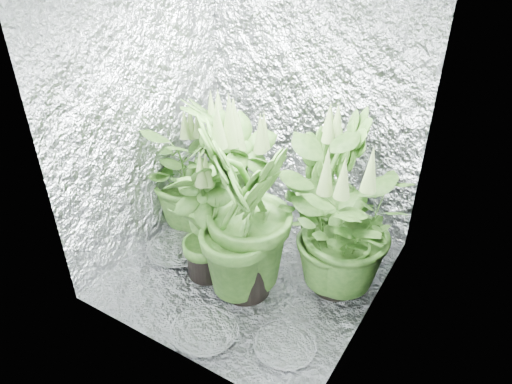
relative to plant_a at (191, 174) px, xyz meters
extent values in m
plane|color=silver|center=(0.64, -0.21, -0.44)|extent=(1.60, 1.60, 0.00)
cube|color=silver|center=(0.64, 0.59, 0.56)|extent=(1.60, 0.02, 2.00)
cube|color=silver|center=(0.64, -1.01, 0.56)|extent=(1.60, 0.02, 2.00)
cube|color=silver|center=(-0.16, -0.21, 0.56)|extent=(0.02, 1.60, 2.00)
cube|color=silver|center=(1.44, -0.21, 0.56)|extent=(0.02, 1.60, 2.00)
cylinder|color=black|center=(0.00, 0.00, -0.32)|extent=(0.25, 0.25, 0.23)
cylinder|color=#4C3218|center=(0.00, 0.00, -0.22)|extent=(0.23, 0.23, 0.03)
imported|color=#1F4414|center=(0.00, 0.00, 0.01)|extent=(0.95, 0.95, 0.84)
cone|color=#618141|center=(0.00, 0.00, 0.37)|extent=(0.08, 0.08, 0.23)
cylinder|color=black|center=(0.42, 0.06, -0.31)|extent=(0.27, 0.27, 0.24)
cylinder|color=#4C3218|center=(0.42, 0.06, -0.21)|extent=(0.25, 0.25, 0.03)
imported|color=#1F4414|center=(0.42, 0.06, 0.05)|extent=(0.67, 0.67, 0.91)
cone|color=#618141|center=(0.42, 0.06, 0.44)|extent=(0.09, 0.09, 0.24)
cylinder|color=black|center=(0.95, 0.30, -0.32)|extent=(0.27, 0.27, 0.24)
cylinder|color=#4C3218|center=(0.95, 0.30, -0.21)|extent=(0.25, 0.25, 0.03)
imported|color=#1F4414|center=(0.95, 0.30, 0.09)|extent=(0.55, 0.55, 0.99)
cone|color=#618141|center=(0.95, 0.30, 0.52)|extent=(0.09, 0.09, 0.24)
cylinder|color=black|center=(0.19, 0.05, -0.32)|extent=(0.25, 0.25, 0.22)
cylinder|color=#4C3218|center=(0.19, 0.05, -0.23)|extent=(0.23, 0.23, 0.03)
imported|color=#1F4414|center=(0.19, 0.05, 0.08)|extent=(0.78, 0.78, 0.99)
cone|color=#618141|center=(0.19, 0.05, 0.52)|extent=(0.08, 0.08, 0.22)
cylinder|color=black|center=(1.18, -0.06, -0.30)|extent=(0.30, 0.30, 0.26)
cylinder|color=#4C3218|center=(1.18, -0.06, -0.19)|extent=(0.27, 0.27, 0.03)
imported|color=#1F4414|center=(1.18, -0.06, 0.05)|extent=(1.08, 1.08, 0.91)
cone|color=#618141|center=(1.18, -0.06, 0.44)|extent=(0.10, 0.10, 0.26)
cylinder|color=black|center=(0.41, -0.39, -0.32)|extent=(0.25, 0.25, 0.22)
cylinder|color=#4C3218|center=(0.41, -0.39, -0.23)|extent=(0.23, 0.23, 0.03)
imported|color=#1F4414|center=(0.41, -0.39, 0.03)|extent=(0.65, 0.65, 0.87)
cone|color=#618141|center=(0.41, -0.39, 0.41)|extent=(0.08, 0.08, 0.22)
cylinder|color=black|center=(0.71, -0.39, -0.30)|extent=(0.31, 0.31, 0.28)
cylinder|color=#4C3218|center=(0.71, -0.39, -0.17)|extent=(0.29, 0.29, 0.03)
imported|color=#1F4414|center=(0.71, -0.39, 0.19)|extent=(0.74, 0.74, 1.18)
cone|color=#618141|center=(0.71, -0.39, 0.71)|extent=(0.10, 0.10, 0.28)
cylinder|color=black|center=(1.28, 0.18, -0.40)|extent=(0.13, 0.13, 0.07)
cylinder|color=black|center=(1.28, 0.18, -0.25)|extent=(0.12, 0.12, 0.09)
cylinder|color=#4C4C51|center=(1.23, 0.20, -0.25)|extent=(0.11, 0.26, 0.27)
torus|color=#4C4C51|center=(1.23, 0.20, -0.25)|extent=(0.11, 0.27, 0.29)
cube|color=white|center=(0.46, -0.42, -0.14)|extent=(0.05, 0.04, 0.08)
camera|label=1|loc=(1.98, -2.34, 1.85)|focal=35.00mm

